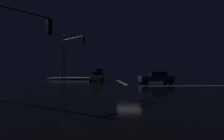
# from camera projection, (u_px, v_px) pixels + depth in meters

# --- Properties ---
(ground) EXTENTS (120.00, 120.00, 0.10)m
(ground) POSITION_uv_depth(u_px,v_px,m) (129.00, 87.00, 19.24)
(ground) COLOR black
(stop_line_north) EXTENTS (0.35, 14.79, 0.01)m
(stop_line_north) POSITION_uv_depth(u_px,v_px,m) (121.00, 82.00, 27.85)
(stop_line_north) COLOR white
(stop_line_north) RESTS_ON ground
(centre_line_ns) EXTENTS (22.00, 0.15, 0.01)m
(centre_line_ns) POSITION_uv_depth(u_px,v_px,m) (115.00, 79.00, 39.43)
(centre_line_ns) COLOR yellow
(centre_line_ns) RESTS_ON ground
(crosswalk_bar_east) EXTENTS (14.79, 0.40, 0.01)m
(crosswalk_bar_east) POSITION_uv_depth(u_px,v_px,m) (208.00, 86.00, 19.70)
(crosswalk_bar_east) COLOR white
(crosswalk_bar_east) RESTS_ON ground
(snow_bank_left_curb) EXTENTS (10.74, 1.50, 0.51)m
(snow_bank_left_curb) POSITION_uv_depth(u_px,v_px,m) (72.00, 78.00, 38.63)
(snow_bank_left_curb) COLOR white
(snow_bank_left_curb) RESTS_ON ground
(snow_bank_right_curb) EXTENTS (6.13, 1.50, 0.54)m
(snow_bank_right_curb) POSITION_uv_depth(u_px,v_px,m) (161.00, 78.00, 37.86)
(snow_bank_right_curb) COLOR white
(snow_bank_right_curb) RESTS_ON ground
(sedan_white) EXTENTS (2.02, 4.33, 1.57)m
(sedan_white) POSITION_uv_depth(u_px,v_px,m) (96.00, 77.00, 30.24)
(sedan_white) COLOR silver
(sedan_white) RESTS_ON ground
(sedan_orange) EXTENTS (2.02, 4.33, 1.57)m
(sedan_orange) POSITION_uv_depth(u_px,v_px,m) (98.00, 76.00, 36.96)
(sedan_orange) COLOR #C66014
(sedan_orange) RESTS_ON ground
(sedan_silver) EXTENTS (2.02, 4.33, 1.57)m
(sedan_silver) POSITION_uv_depth(u_px,v_px,m) (98.00, 76.00, 42.24)
(sedan_silver) COLOR #B7B7BC
(sedan_silver) RESTS_ON ground
(sedan_black) EXTENTS (2.02, 4.33, 1.57)m
(sedan_black) POSITION_uv_depth(u_px,v_px,m) (98.00, 75.00, 48.01)
(sedan_black) COLOR black
(sedan_black) RESTS_ON ground
(sedan_green) EXTENTS (2.02, 4.33, 1.57)m
(sedan_green) POSITION_uv_depth(u_px,v_px,m) (100.00, 75.00, 54.61)
(sedan_green) COLOR #14512D
(sedan_green) RESTS_ON ground
(box_truck) EXTENTS (2.68, 8.28, 3.08)m
(box_truck) POSITION_uv_depth(u_px,v_px,m) (99.00, 72.00, 61.91)
(box_truck) COLOR navy
(box_truck) RESTS_ON ground
(sedan_blue_crossing) EXTENTS (4.33, 2.02, 1.57)m
(sedan_blue_crossing) POSITION_uv_depth(u_px,v_px,m) (156.00, 78.00, 23.17)
(sedan_blue_crossing) COLOR navy
(sedan_blue_crossing) RESTS_ON ground
(traffic_signal_sw) EXTENTS (2.81, 2.81, 5.52)m
(traffic_signal_sw) POSITION_uv_depth(u_px,v_px,m) (20.00, 34.00, 11.03)
(traffic_signal_sw) COLOR #4C4C51
(traffic_signal_sw) RESTS_ON ground
(traffic_signal_nw) EXTENTS (3.85, 3.85, 6.75)m
(traffic_signal_nw) POSITION_uv_depth(u_px,v_px,m) (70.00, 51.00, 26.47)
(traffic_signal_nw) COLOR #4C4C51
(traffic_signal_nw) RESTS_ON ground
(streetlamp_left_near) EXTENTS (0.44, 0.44, 8.57)m
(streetlamp_left_near) POSITION_uv_depth(u_px,v_px,m) (65.00, 54.00, 33.02)
(streetlamp_left_near) COLOR #424247
(streetlamp_left_near) RESTS_ON ground
(streetlamp_left_far) EXTENTS (0.44, 0.44, 9.73)m
(streetlamp_left_far) POSITION_uv_depth(u_px,v_px,m) (77.00, 58.00, 49.00)
(streetlamp_left_far) COLOR #424247
(streetlamp_left_far) RESTS_ON ground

